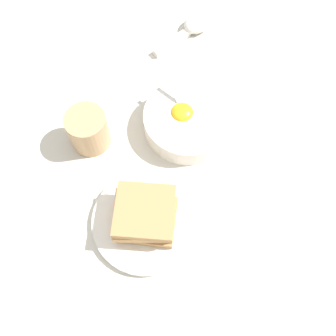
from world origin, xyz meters
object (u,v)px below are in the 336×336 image
(toast_sandwich, at_px, (145,215))
(drinking_cup, at_px, (88,129))
(egg_bowl, at_px, (188,121))
(toast_plate, at_px, (146,221))
(soup_spoon, at_px, (194,26))

(toast_sandwich, height_order, drinking_cup, drinking_cup)
(egg_bowl, height_order, drinking_cup, drinking_cup)
(toast_plate, relative_size, toast_sandwich, 1.38)
(soup_spoon, bearing_deg, drinking_cup, -168.67)
(soup_spoon, distance_m, drinking_cup, 0.36)
(soup_spoon, relative_size, drinking_cup, 2.05)
(drinking_cup, bearing_deg, soup_spoon, 11.33)
(drinking_cup, bearing_deg, toast_plate, -98.70)
(soup_spoon, bearing_deg, egg_bowl, -136.74)
(toast_plate, distance_m, soup_spoon, 0.47)
(egg_bowl, distance_m, toast_plate, 0.22)
(egg_bowl, height_order, soup_spoon, egg_bowl)
(toast_plate, relative_size, drinking_cup, 2.43)
(toast_plate, bearing_deg, egg_bowl, 26.39)
(egg_bowl, bearing_deg, drinking_cup, 146.86)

